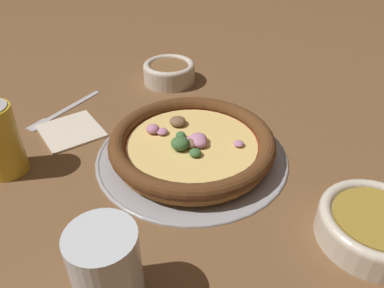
{
  "coord_description": "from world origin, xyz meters",
  "views": [
    {
      "loc": [
        0.32,
        -0.43,
        0.41
      ],
      "look_at": [
        0.0,
        0.0,
        0.03
      ],
      "focal_mm": 35.0,
      "sensor_mm": 36.0,
      "label": 1
    }
  ],
  "objects_px": {
    "bowl_near": "(375,225)",
    "drinking_cup": "(107,269)",
    "pizza": "(192,144)",
    "pizza_tray": "(192,154)",
    "bowl_far": "(169,71)",
    "napkin": "(71,130)",
    "fork": "(62,111)"
  },
  "relations": [
    {
      "from": "bowl_near",
      "to": "drinking_cup",
      "type": "bearing_deg",
      "value": -128.12
    },
    {
      "from": "pizza",
      "to": "drinking_cup",
      "type": "distance_m",
      "value": 0.29
    },
    {
      "from": "pizza_tray",
      "to": "bowl_far",
      "type": "xyz_separation_m",
      "value": [
        -0.22,
        0.21,
        0.02
      ]
    },
    {
      "from": "bowl_far",
      "to": "pizza",
      "type": "bearing_deg",
      "value": -42.79
    },
    {
      "from": "bowl_near",
      "to": "napkin",
      "type": "distance_m",
      "value": 0.55
    },
    {
      "from": "pizza_tray",
      "to": "pizza",
      "type": "xyz_separation_m",
      "value": [
        -0.0,
        -0.0,
        0.02
      ]
    },
    {
      "from": "pizza",
      "to": "bowl_far",
      "type": "distance_m",
      "value": 0.31
    },
    {
      "from": "napkin",
      "to": "fork",
      "type": "xyz_separation_m",
      "value": [
        -0.08,
        0.04,
        -0.0
      ]
    },
    {
      "from": "drinking_cup",
      "to": "fork",
      "type": "relative_size",
      "value": 0.57
    },
    {
      "from": "bowl_far",
      "to": "fork",
      "type": "xyz_separation_m",
      "value": [
        -0.09,
        -0.25,
        -0.02
      ]
    },
    {
      "from": "pizza",
      "to": "fork",
      "type": "height_order",
      "value": "pizza"
    },
    {
      "from": "pizza",
      "to": "drinking_cup",
      "type": "bearing_deg",
      "value": -71.8
    },
    {
      "from": "pizza",
      "to": "fork",
      "type": "bearing_deg",
      "value": -172.14
    },
    {
      "from": "drinking_cup",
      "to": "fork",
      "type": "distance_m",
      "value": 0.47
    },
    {
      "from": "bowl_far",
      "to": "fork",
      "type": "bearing_deg",
      "value": -109.66
    },
    {
      "from": "drinking_cup",
      "to": "napkin",
      "type": "relative_size",
      "value": 0.78
    },
    {
      "from": "bowl_near",
      "to": "drinking_cup",
      "type": "xyz_separation_m",
      "value": [
        -0.22,
        -0.28,
        0.03
      ]
    },
    {
      "from": "pizza_tray",
      "to": "drinking_cup",
      "type": "height_order",
      "value": "drinking_cup"
    },
    {
      "from": "napkin",
      "to": "fork",
      "type": "relative_size",
      "value": 0.74
    },
    {
      "from": "pizza_tray",
      "to": "fork",
      "type": "bearing_deg",
      "value": -172.13
    },
    {
      "from": "bowl_far",
      "to": "napkin",
      "type": "distance_m",
      "value": 0.29
    },
    {
      "from": "pizza_tray",
      "to": "pizza",
      "type": "height_order",
      "value": "pizza"
    },
    {
      "from": "bowl_near",
      "to": "pizza",
      "type": "bearing_deg",
      "value": -179.99
    },
    {
      "from": "napkin",
      "to": "fork",
      "type": "height_order",
      "value": "napkin"
    },
    {
      "from": "pizza",
      "to": "napkin",
      "type": "height_order",
      "value": "pizza"
    },
    {
      "from": "pizza_tray",
      "to": "fork",
      "type": "relative_size",
      "value": 1.77
    },
    {
      "from": "pizza_tray",
      "to": "bowl_near",
      "type": "height_order",
      "value": "bowl_near"
    },
    {
      "from": "bowl_far",
      "to": "drinking_cup",
      "type": "xyz_separation_m",
      "value": [
        0.32,
        -0.49,
        0.03
      ]
    },
    {
      "from": "bowl_far",
      "to": "drinking_cup",
      "type": "bearing_deg",
      "value": -57.01
    },
    {
      "from": "drinking_cup",
      "to": "bowl_near",
      "type": "bearing_deg",
      "value": 51.88
    },
    {
      "from": "pizza_tray",
      "to": "bowl_near",
      "type": "bearing_deg",
      "value": -0.02
    },
    {
      "from": "bowl_near",
      "to": "fork",
      "type": "height_order",
      "value": "bowl_near"
    }
  ]
}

